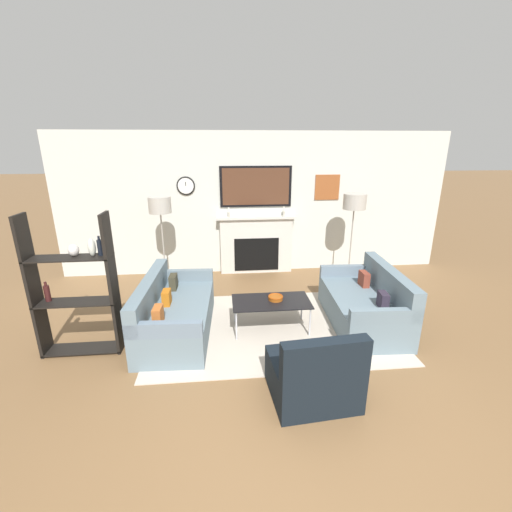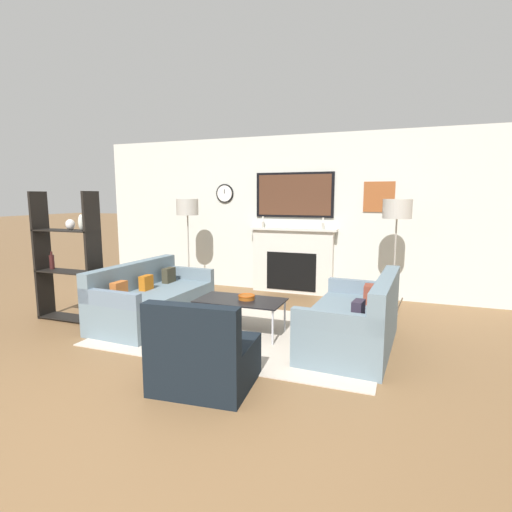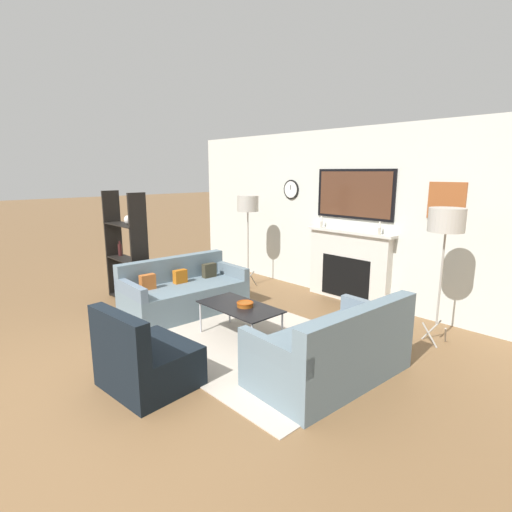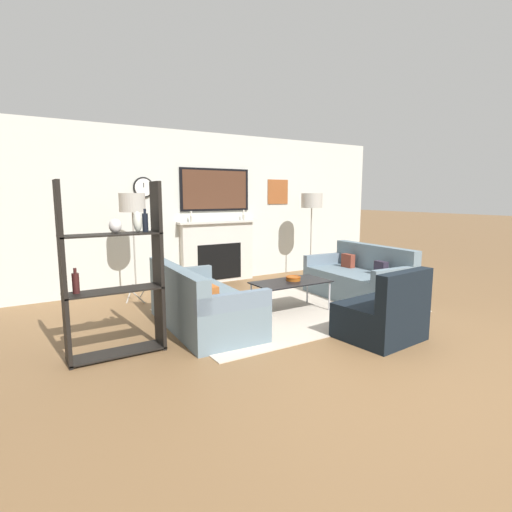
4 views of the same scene
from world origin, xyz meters
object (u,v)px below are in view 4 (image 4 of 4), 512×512
(armchair, at_px, (383,316))
(shelf_unit, at_px, (114,272))
(couch_left, at_px, (201,305))
(couch_right, at_px, (359,280))
(floor_lamp_right, at_px, (312,202))
(coffee_table, at_px, (291,283))
(decorative_bowl, at_px, (293,278))
(floor_lamp_left, at_px, (132,204))

(armchair, xyz_separation_m, shelf_unit, (-2.61, 1.11, 0.59))
(armchair, bearing_deg, couch_left, 137.04)
(shelf_unit, bearing_deg, couch_right, 5.10)
(floor_lamp_right, bearing_deg, shelf_unit, -154.68)
(couch_right, bearing_deg, coffee_table, -178.11)
(decorative_bowl, relative_size, floor_lamp_right, 0.13)
(couch_right, height_order, shelf_unit, shelf_unit)
(couch_left, xyz_separation_m, coffee_table, (1.32, -0.05, 0.12))
(floor_lamp_right, bearing_deg, couch_right, -102.16)
(floor_lamp_left, relative_size, shelf_unit, 0.94)
(couch_left, bearing_deg, floor_lamp_right, 27.80)
(couch_left, distance_m, decorative_bowl, 1.39)
(couch_left, relative_size, shelf_unit, 1.03)
(couch_right, relative_size, armchair, 1.91)
(floor_lamp_right, bearing_deg, couch_left, -152.20)
(decorative_bowl, xyz_separation_m, shelf_unit, (-2.45, -0.32, 0.39))
(decorative_bowl, distance_m, shelf_unit, 2.50)
(decorative_bowl, distance_m, floor_lamp_right, 2.52)
(couch_right, xyz_separation_m, armchair, (-1.13, -1.44, -0.02))
(shelf_unit, bearing_deg, floor_lamp_right, 25.32)
(couch_right, height_order, floor_lamp_right, floor_lamp_right)
(couch_left, distance_m, couch_right, 2.68)
(floor_lamp_left, bearing_deg, coffee_table, -44.64)
(coffee_table, distance_m, floor_lamp_right, 2.61)
(decorative_bowl, relative_size, shelf_unit, 0.12)
(floor_lamp_left, bearing_deg, couch_left, -77.68)
(armchair, height_order, coffee_table, armchair)
(decorative_bowl, bearing_deg, shelf_unit, -172.49)
(floor_lamp_right, relative_size, shelf_unit, 0.94)
(couch_left, height_order, couch_right, couch_right)
(armchair, distance_m, floor_lamp_right, 3.59)
(armchair, distance_m, decorative_bowl, 1.45)
(couch_right, bearing_deg, shelf_unit, -174.90)
(decorative_bowl, height_order, floor_lamp_left, floor_lamp_left)
(coffee_table, xyz_separation_m, floor_lamp_left, (-1.67, 1.65, 1.07))
(floor_lamp_left, bearing_deg, couch_right, -27.84)
(couch_left, distance_m, floor_lamp_right, 3.63)
(floor_lamp_right, bearing_deg, coffee_table, -136.08)
(coffee_table, relative_size, decorative_bowl, 5.11)
(couch_left, bearing_deg, armchair, -42.96)
(couch_left, height_order, decorative_bowl, couch_left)
(armchair, relative_size, shelf_unit, 0.51)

